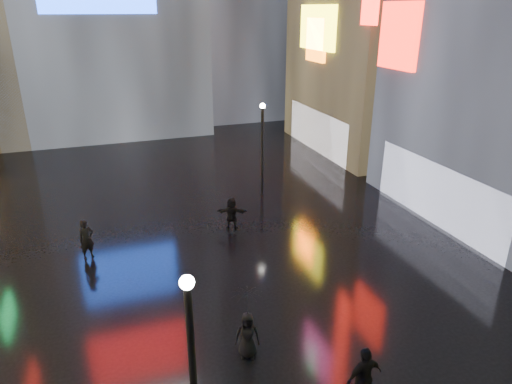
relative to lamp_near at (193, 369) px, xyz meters
name	(u,v)px	position (x,y,z in m)	size (l,w,h in m)	color
ground	(201,230)	(2.79, 12.01, -2.94)	(140.00, 140.00, 0.00)	black
lamp_near	(193,369)	(0.00, 0.00, 0.00)	(0.30, 0.30, 5.20)	black
lamp_far	(262,144)	(7.13, 15.35, 0.00)	(0.30, 0.30, 5.20)	black
pedestrian_3	(364,377)	(4.55, 0.42, -2.04)	(1.06, 0.44, 1.81)	black
pedestrian_4	(247,335)	(2.22, 3.15, -2.18)	(0.75, 0.49, 1.53)	black
pedestrian_5	(232,214)	(4.24, 11.65, -2.16)	(1.45, 0.46, 1.57)	black
pedestrian_6	(87,239)	(-2.30, 11.02, -2.09)	(0.63, 0.41, 1.72)	black
umbrella_2	(247,302)	(2.22, 3.15, -0.99)	(0.92, 0.93, 0.84)	black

